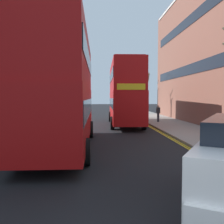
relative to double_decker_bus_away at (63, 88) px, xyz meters
The scene contains 9 objects.
sidewalk_right 10.35m from the double_decker_bus_away, 31.86° to the left, with size 4.00×80.00×0.14m, color gray.
sidewalk_left 7.56m from the double_decker_bus_away, 131.12° to the left, with size 4.00×80.00×0.14m, color gray.
kerb_line_outer 7.72m from the double_decker_bus_away, 27.09° to the left, with size 0.10×56.00×0.01m, color yellow.
kerb_line_inner 7.59m from the double_decker_bus_away, 27.69° to the left, with size 0.10×56.00×0.01m, color yellow.
double_decker_bus_away is the anchor object (origin of this frame).
double_decker_bus_oncoming 11.26m from the double_decker_bus_away, 68.16° to the left, with size 3.00×10.86×5.64m.
pedestrian_far 14.23m from the double_decker_bus_away, 57.19° to the left, with size 0.34×0.22×1.62m.
street_tree_near 25.40m from the double_decker_bus_away, 70.99° to the left, with size 1.68×1.57×5.90m.
street_tree_far 18.73m from the double_decker_bus_away, 67.54° to the left, with size 1.33×1.32×5.20m.
Camera 1 is at (-0.25, -2.09, 2.57)m, focal length 41.09 mm.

